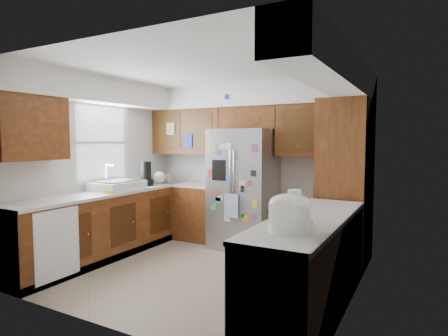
{
  "coord_description": "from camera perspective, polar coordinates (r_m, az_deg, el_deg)",
  "views": [
    {
      "loc": [
        2.44,
        -3.88,
        1.63
      ],
      "look_at": [
        0.13,
        0.35,
        1.28
      ],
      "focal_mm": 30.0,
      "sensor_mm": 36.0,
      "label": 1
    }
  ],
  "objects": [
    {
      "name": "floor",
      "position": [
        4.87,
        -3.42,
        -15.38
      ],
      "size": [
        3.6,
        3.6,
        0.0
      ],
      "primitive_type": "plane",
      "color": "gray",
      "rests_on": "ground"
    },
    {
      "name": "room_shell",
      "position": [
        4.95,
        -2.3,
        6.42
      ],
      "size": [
        3.64,
        3.24,
        2.52
      ],
      "color": "beige",
      "rests_on": "ground"
    },
    {
      "name": "left_counter_run",
      "position": [
        5.58,
        -15.34,
        -8.37
      ],
      "size": [
        1.36,
        3.2,
        0.92
      ],
      "color": "#451F0D",
      "rests_on": "ground"
    },
    {
      "name": "right_counter_run",
      "position": [
        3.73,
        12.94,
        -14.82
      ],
      "size": [
        0.63,
        2.25,
        0.92
      ],
      "color": "#451F0D",
      "rests_on": "ground"
    },
    {
      "name": "pantry",
      "position": [
        5.15,
        17.98,
        -2.19
      ],
      "size": [
        0.6,
        0.9,
        2.15
      ],
      "primitive_type": "cube",
      "color": "#451F0D",
      "rests_on": "ground"
    },
    {
      "name": "fridge",
      "position": [
        5.69,
        3.01,
        -3.17
      ],
      "size": [
        0.9,
        0.79,
        1.8
      ],
      "color": "#9C9DA1",
      "rests_on": "ground"
    },
    {
      "name": "bridge_cabinet",
      "position": [
        5.85,
        4.02,
        7.58
      ],
      "size": [
        0.96,
        0.34,
        0.35
      ],
      "primitive_type": "cube",
      "color": "#451F0D",
      "rests_on": "fridge"
    },
    {
      "name": "fridge_top_items",
      "position": [
        5.88,
        3.0,
        10.58
      ],
      "size": [
        0.73,
        0.35,
        0.3
      ],
      "color": "#192FB7",
      "rests_on": "bridge_cabinet"
    },
    {
      "name": "sink_assembly",
      "position": [
        5.63,
        -15.97,
        -2.51
      ],
      "size": [
        0.52,
        0.73,
        0.37
      ],
      "color": "white",
      "rests_on": "left_counter_run"
    },
    {
      "name": "left_counter_clutter",
      "position": [
        6.16,
        -10.84,
        -1.27
      ],
      "size": [
        0.29,
        0.89,
        0.38
      ],
      "color": "black",
      "rests_on": "left_counter_run"
    },
    {
      "name": "rice_cooker",
      "position": [
        3.01,
        10.01,
        -6.54
      ],
      "size": [
        0.34,
        0.34,
        0.3
      ],
      "color": "white",
      "rests_on": "right_counter_run"
    },
    {
      "name": "paper_towel",
      "position": [
        3.45,
        10.67,
        -5.5
      ],
      "size": [
        0.12,
        0.12,
        0.27
      ],
      "primitive_type": "cylinder",
      "color": "white",
      "rests_on": "right_counter_run"
    }
  ]
}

